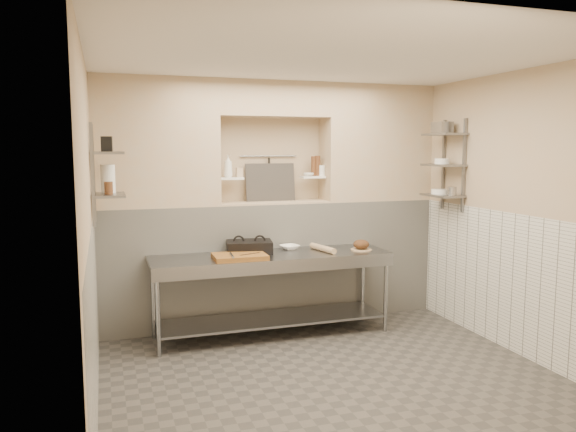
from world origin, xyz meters
name	(u,v)px	position (x,y,z in m)	size (l,w,h in m)	color
floor	(328,379)	(0.00, 0.00, -0.05)	(4.00, 3.90, 0.10)	#47433F
ceiling	(331,53)	(0.00, 0.00, 2.85)	(4.00, 3.90, 0.10)	silver
wall_left	(82,233)	(-2.05, 0.00, 1.40)	(0.10, 3.90, 2.80)	tan
wall_right	(521,213)	(2.05, 0.00, 1.40)	(0.10, 3.90, 2.80)	tan
wall_back	(267,201)	(0.00, 2.00, 1.40)	(4.00, 0.10, 2.80)	tan
wall_front	(470,267)	(0.00, -2.00, 1.40)	(4.00, 0.10, 2.80)	tan
backwall_lower	(273,262)	(0.00, 1.75, 0.70)	(4.00, 0.40, 1.40)	silver
alcove_sill	(273,202)	(0.00, 1.75, 1.41)	(1.30, 0.40, 0.02)	tan
backwall_pillar_left	(156,143)	(-1.33, 1.75, 2.10)	(1.35, 0.40, 1.40)	tan
backwall_pillar_right	(375,144)	(1.33, 1.75, 2.10)	(1.35, 0.40, 1.40)	tan
backwall_header	(272,99)	(0.00, 1.75, 2.60)	(1.30, 0.40, 0.40)	tan
wainscot_left	(95,320)	(-1.99, 0.00, 0.70)	(0.02, 3.90, 1.40)	silver
wainscot_right	(512,283)	(1.99, 0.00, 0.70)	(0.02, 3.90, 1.40)	silver
alcove_shelf_left	(231,178)	(-0.50, 1.75, 1.70)	(0.28, 0.16, 0.03)	white
alcove_shelf_right	(313,177)	(0.50, 1.75, 1.70)	(0.28, 0.16, 0.03)	white
utensil_rail	(269,156)	(0.00, 1.92, 1.95)	(0.02, 0.02, 0.70)	gray
hanging_steel	(269,170)	(0.00, 1.90, 1.78)	(0.02, 0.02, 0.30)	black
splash_panel	(270,182)	(0.00, 1.85, 1.64)	(0.60, 0.02, 0.45)	#383330
shelf_rail_left_a	(93,173)	(-1.98, 1.25, 1.80)	(0.03, 0.03, 0.95)	slate
shelf_rail_left_b	(92,175)	(-1.98, 0.85, 1.80)	(0.03, 0.03, 0.95)	slate
wall_shelf_left_lower	(109,195)	(-1.84, 1.05, 1.60)	(0.30, 0.50, 0.03)	slate
wall_shelf_left_upper	(107,153)	(-1.84, 1.05, 2.00)	(0.30, 0.50, 0.03)	slate
shelf_rail_right_a	(443,164)	(1.98, 1.25, 1.85)	(0.03, 0.03, 1.05)	slate
shelf_rail_right_b	(464,165)	(1.98, 0.85, 1.85)	(0.03, 0.03, 1.05)	slate
wall_shelf_right_lower	(442,195)	(1.84, 1.05, 1.50)	(0.30, 0.50, 0.03)	slate
wall_shelf_right_mid	(443,165)	(1.84, 1.05, 1.85)	(0.30, 0.50, 0.03)	slate
wall_shelf_right_upper	(444,134)	(1.84, 1.05, 2.20)	(0.30, 0.50, 0.03)	slate
prep_table	(272,278)	(-0.18, 1.18, 0.64)	(2.60, 0.70, 0.90)	gray
panini_press	(249,247)	(-0.39, 1.36, 0.97)	(0.54, 0.44, 0.13)	black
cutting_board	(240,257)	(-0.57, 1.06, 0.92)	(0.55, 0.38, 0.05)	brown
knife_blade	(250,254)	(-0.46, 1.04, 0.95)	(0.25, 0.03, 0.01)	gray
tongs	(232,255)	(-0.66, 0.99, 0.96)	(0.02, 0.02, 0.24)	gray
mixing_bowl	(290,247)	(0.10, 1.42, 0.93)	(0.21, 0.21, 0.05)	white
rolling_pin	(323,248)	(0.41, 1.20, 0.93)	(0.07, 0.07, 0.44)	tan
bread_board	(361,250)	(0.85, 1.12, 0.91)	(0.24, 0.24, 0.01)	tan
bread_loaf	(361,244)	(0.85, 1.12, 0.97)	(0.18, 0.18, 0.11)	#4C2D19
bottle_soap	(228,166)	(-0.53, 1.75, 1.84)	(0.10, 0.10, 0.26)	white
jar_alcove	(239,172)	(-0.39, 1.77, 1.77)	(0.07, 0.07, 0.11)	tan
bowl_alcove	(308,175)	(0.43, 1.72, 1.73)	(0.13, 0.13, 0.04)	white
condiment_a	(317,166)	(0.57, 1.77, 1.83)	(0.07, 0.07, 0.24)	#4F2D19
condiment_b	(313,166)	(0.52, 1.78, 1.83)	(0.06, 0.06, 0.24)	#4F2D19
condiment_c	(322,171)	(0.62, 1.75, 1.78)	(0.07, 0.07, 0.13)	white
jug_left	(108,179)	(-1.84, 1.18, 1.75)	(0.14, 0.14, 0.27)	white
jar_left	(109,188)	(-1.84, 0.98, 1.67)	(0.08, 0.08, 0.12)	#4F2D19
box_left_upper	(107,144)	(-1.84, 1.00, 2.08)	(0.10, 0.10, 0.14)	black
bowl_right	(439,191)	(1.84, 1.11, 1.54)	(0.19, 0.19, 0.06)	white
canister_right	(452,191)	(1.84, 0.86, 1.56)	(0.10, 0.10, 0.10)	gray
bowl_right_mid	(442,161)	(1.84, 1.08, 1.89)	(0.17, 0.17, 0.06)	white
basket_right	(442,128)	(1.84, 1.10, 2.28)	(0.17, 0.21, 0.13)	gray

